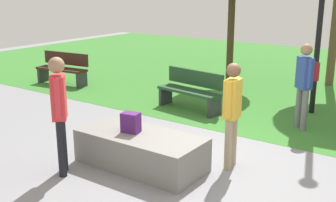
{
  "coord_description": "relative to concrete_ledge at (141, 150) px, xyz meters",
  "views": [
    {
      "loc": [
        3.07,
        -5.48,
        2.83
      ],
      "look_at": [
        -0.89,
        0.16,
        0.91
      ],
      "focal_mm": 45.1,
      "sensor_mm": 36.0,
      "label": 1
    }
  ],
  "objects": [
    {
      "name": "backpack_on_ledge",
      "position": [
        -0.18,
        -0.02,
        0.43
      ],
      "size": [
        0.31,
        0.24,
        0.32
      ],
      "primitive_type": "cube",
      "rotation": [
        0.0,
        0.0,
        3.31
      ],
      "color": "#4C1E66",
      "rests_on": "concrete_ledge"
    },
    {
      "name": "skater_watching",
      "position": [
        1.18,
        0.81,
        0.71
      ],
      "size": [
        0.24,
        0.43,
        1.68
      ],
      "color": "tan",
      "rests_on": "ground_plane"
    },
    {
      "name": "skater_performing_trick",
      "position": [
        -0.81,
        -0.9,
        0.8
      ],
      "size": [
        0.37,
        0.37,
        1.82
      ],
      "color": "black",
      "rests_on": "ground_plane"
    },
    {
      "name": "pedestrian_with_backpack",
      "position": [
        1.52,
        3.27,
        0.77
      ],
      "size": [
        0.44,
        0.45,
        1.73
      ],
      "color": "slate",
      "rests_on": "ground_plane"
    },
    {
      "name": "grass_lawn",
      "position": [
        0.89,
        8.37,
        -0.27
      ],
      "size": [
        26.6,
        12.45,
        0.01
      ],
      "primitive_type": "cube",
      "color": "#387A2D",
      "rests_on": "ground_plane"
    },
    {
      "name": "park_bench_near_lamppost",
      "position": [
        -5.46,
        3.22,
        0.21
      ],
      "size": [
        1.64,
        0.65,
        0.91
      ],
      "color": "#331E14",
      "rests_on": "ground_plane"
    },
    {
      "name": "concrete_ledge",
      "position": [
        0.0,
        0.0,
        0.0
      ],
      "size": [
        2.06,
        0.95,
        0.54
      ],
      "primitive_type": "cube",
      "color": "gray",
      "rests_on": "ground_plane"
    },
    {
      "name": "park_bench_near_path",
      "position": [
        -1.04,
        3.15,
        0.21
      ],
      "size": [
        1.65,
        0.69,
        0.91
      ],
      "color": "#1E4223",
      "rests_on": "ground_plane"
    },
    {
      "name": "ground_plane",
      "position": [
        0.89,
        0.6,
        -0.27
      ],
      "size": [
        28.0,
        28.0,
        0.0
      ],
      "primitive_type": "plane",
      "color": "gray"
    }
  ]
}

